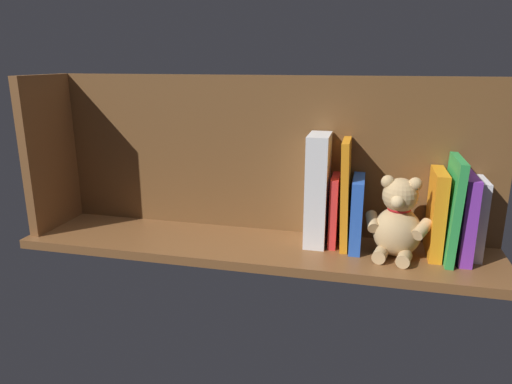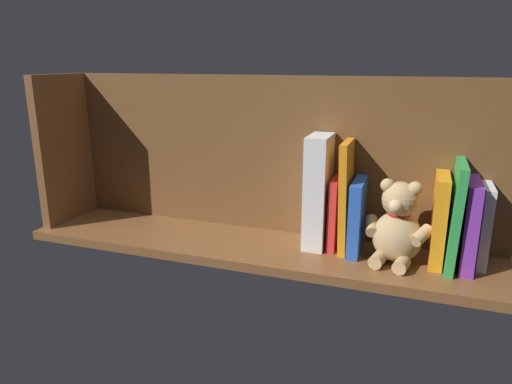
{
  "view_description": "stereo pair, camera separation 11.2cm",
  "coord_description": "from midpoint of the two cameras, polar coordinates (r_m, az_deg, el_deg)",
  "views": [
    {
      "loc": [
        -25.38,
        104.81,
        43.48
      ],
      "look_at": [
        0.0,
        0.0,
        12.9
      ],
      "focal_mm": 32.86,
      "sensor_mm": 36.0,
      "label": 1
    },
    {
      "loc": [
        -36.11,
        101.62,
        43.48
      ],
      "look_at": [
        0.0,
        0.0,
        12.9
      ],
      "focal_mm": 32.86,
      "sensor_mm": 36.0,
      "label": 2
    }
  ],
  "objects": [
    {
      "name": "book_6",
      "position": [
        1.14,
        6.76,
        -2.25
      ],
      "size": [
        1.87,
        10.16,
        16.89
      ],
      "primitive_type": "cube",
      "color": "red",
      "rests_on": "ground_plane"
    },
    {
      "name": "book_1",
      "position": [
        1.12,
        21.5,
        -2.88
      ],
      "size": [
        2.87,
        13.72,
        19.29
      ],
      "primitive_type": "cube",
      "color": "purple",
      "rests_on": "ground_plane"
    },
    {
      "name": "book_3",
      "position": [
        1.12,
        18.45,
        -2.51
      ],
      "size": [
        2.8,
        12.74,
        19.75
      ],
      "primitive_type": "cube",
      "color": "orange",
      "rests_on": "ground_plane"
    },
    {
      "name": "dictionary_thick_white",
      "position": [
        1.12,
        4.71,
        0.22
      ],
      "size": [
        5.03,
        11.12,
        26.82
      ],
      "primitive_type": "cube",
      "color": "white",
      "rests_on": "ground_plane"
    },
    {
      "name": "book_2",
      "position": [
        1.11,
        20.1,
        -1.97
      ],
      "size": [
        2.53,
        15.03,
        23.07
      ],
      "primitive_type": "cube",
      "rotation": [
        0.0,
        -0.03,
        0.0
      ],
      "color": "green",
      "rests_on": "ground_plane"
    },
    {
      "name": "book_4",
      "position": [
        1.12,
        9.42,
        -2.59
      ],
      "size": [
        2.64,
        12.77,
        17.09
      ],
      "primitive_type": "cube",
      "color": "blue",
      "rests_on": "ground_plane"
    },
    {
      "name": "book_5",
      "position": [
        1.11,
        8.06,
        -0.28
      ],
      "size": [
        2.55,
        11.7,
        25.79
      ],
      "primitive_type": "cube",
      "rotation": [
        0.0,
        0.03,
        0.0
      ],
      "color": "orange",
      "rests_on": "ground_plane"
    },
    {
      "name": "teddy_bear",
      "position": [
        1.09,
        14.1,
        -3.57
      ],
      "size": [
        14.94,
        13.5,
        18.79
      ],
      "rotation": [
        0.0,
        0.0,
        -0.2
      ],
      "color": "tan",
      "rests_on": "ground_plane"
    },
    {
      "name": "ground_plane",
      "position": [
        1.17,
        -2.77,
        -6.67
      ],
      "size": [
        115.69,
        25.27,
        2.2
      ],
      "primitive_type": "cube",
      "color": "brown"
    },
    {
      "name": "shelf_side_divider",
      "position": [
        1.37,
        -26.04,
        4.3
      ],
      "size": [
        2.4,
        19.27,
        39.82
      ],
      "primitive_type": "cube",
      "color": "brown",
      "rests_on": "ground_plane"
    },
    {
      "name": "book_0",
      "position": [
        1.14,
        22.92,
        -2.99
      ],
      "size": [
        2.03,
        10.28,
        18.03
      ],
      "primitive_type": "cube",
      "color": "silver",
      "rests_on": "ground_plane"
    },
    {
      "name": "shelf_back_panel",
      "position": [
        1.2,
        -1.51,
        4.5
      ],
      "size": [
        115.69,
        1.5,
        39.82
      ],
      "primitive_type": "cube",
      "color": "brown",
      "rests_on": "ground_plane"
    }
  ]
}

